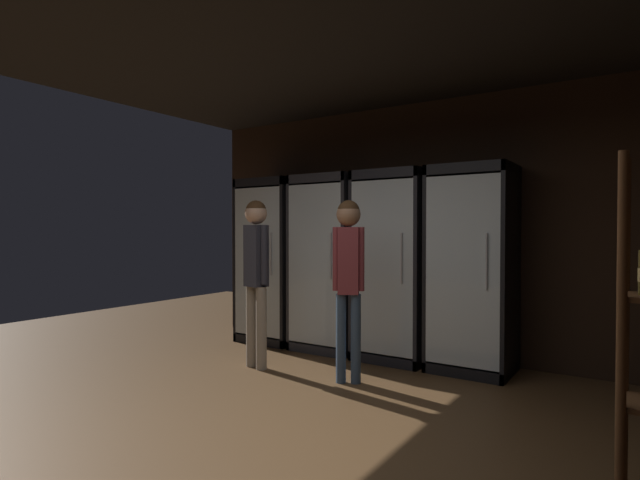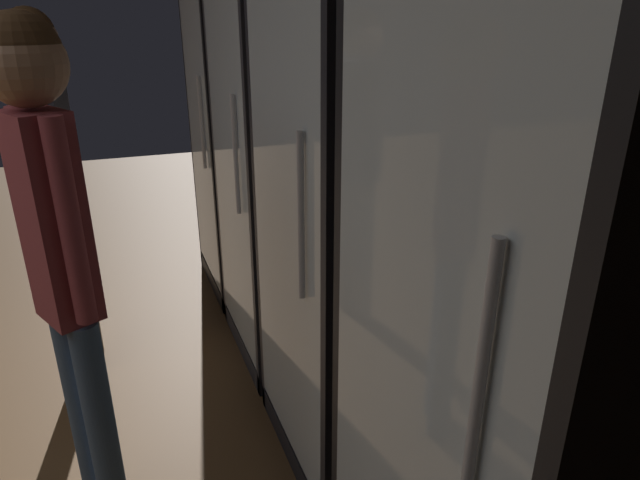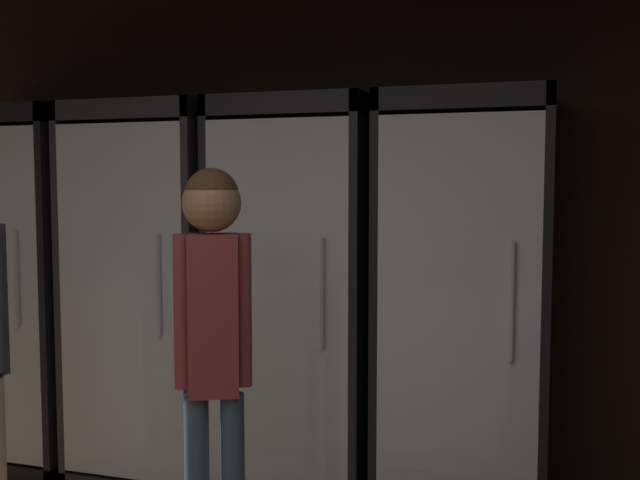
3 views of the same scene
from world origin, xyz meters
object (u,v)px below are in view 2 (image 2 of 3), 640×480
object	(u,v)px
shopper_near	(55,229)
cooler_left	(307,164)
cooler_far_left	(262,133)
shopper_far	(53,162)
cooler_center	(385,218)
cooler_right	(559,334)

from	to	relation	value
shopper_near	cooler_left	bearing A→B (deg)	128.29
cooler_far_left	shopper_far	size ratio (longest dim) A/B	1.20
cooler_center	shopper_near	world-z (taller)	cooler_center
cooler_center	cooler_right	size ratio (longest dim) A/B	1.00
cooler_far_left	shopper_near	distance (m)	1.96
cooler_far_left	cooler_center	distance (m)	1.65
cooler_left	cooler_right	world-z (taller)	same
cooler_far_left	shopper_near	bearing A→B (deg)	-32.36
cooler_center	shopper_near	bearing A→B (deg)	-89.76
shopper_near	cooler_far_left	bearing A→B (deg)	147.64
cooler_left	shopper_far	distance (m)	1.14
cooler_left	cooler_right	size ratio (longest dim) A/B	1.00
cooler_center	shopper_far	size ratio (longest dim) A/B	1.20
cooler_center	shopper_far	distance (m)	1.52
cooler_left	shopper_near	distance (m)	1.34
cooler_right	shopper_far	distance (m)	2.16
cooler_far_left	cooler_left	distance (m)	0.83
cooler_far_left	cooler_left	bearing A→B (deg)	0.13
cooler_left	shopper_far	xyz separation A→B (m)	(-0.20, -1.12, 0.06)
shopper_far	cooler_right	bearing A→B (deg)	31.32
shopper_near	shopper_far	bearing A→B (deg)	-175.90
cooler_far_left	cooler_right	xyz separation A→B (m)	(2.48, 0.00, -0.00)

